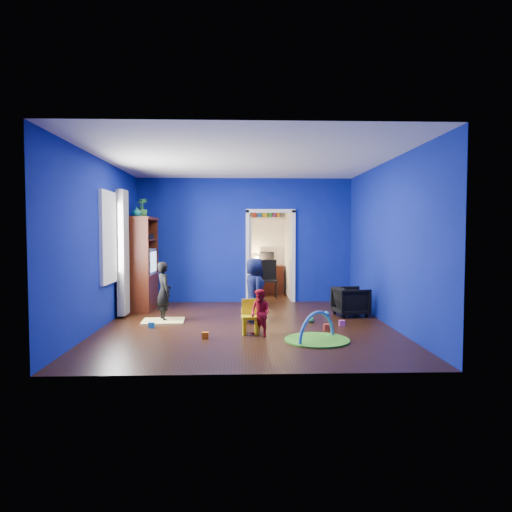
{
  "coord_description": "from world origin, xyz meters",
  "views": [
    {
      "loc": [
        -0.1,
        -7.94,
        1.64
      ],
      "look_at": [
        0.18,
        0.4,
        1.21
      ],
      "focal_mm": 32.0,
      "sensor_mm": 36.0,
      "label": 1
    }
  ],
  "objects_px": {
    "crt_tv": "(142,262)",
    "kid_chair": "(251,318)",
    "toddler_red": "(260,313)",
    "tv_armoire": "(141,264)",
    "vase": "(137,212)",
    "hopper_ball": "(251,310)",
    "child_black": "(164,291)",
    "child_navy": "(254,290)",
    "play_mat": "(317,340)",
    "armchair": "(351,301)",
    "folding_chair": "(269,280)",
    "study_desk": "(267,279)"
  },
  "relations": [
    {
      "from": "child_navy",
      "to": "crt_tv",
      "type": "height_order",
      "value": "crt_tv"
    },
    {
      "from": "child_black",
      "to": "hopper_ball",
      "type": "relative_size",
      "value": 2.92
    },
    {
      "from": "hopper_ball",
      "to": "play_mat",
      "type": "relative_size",
      "value": 0.38
    },
    {
      "from": "vase",
      "to": "study_desk",
      "type": "relative_size",
      "value": 0.23
    },
    {
      "from": "tv_armoire",
      "to": "play_mat",
      "type": "bearing_deg",
      "value": -41.59
    },
    {
      "from": "child_navy",
      "to": "crt_tv",
      "type": "relative_size",
      "value": 1.68
    },
    {
      "from": "tv_armoire",
      "to": "play_mat",
      "type": "relative_size",
      "value": 1.99
    },
    {
      "from": "crt_tv",
      "to": "kid_chair",
      "type": "bearing_deg",
      "value": -46.87
    },
    {
      "from": "armchair",
      "to": "child_navy",
      "type": "bearing_deg",
      "value": 98.33
    },
    {
      "from": "child_black",
      "to": "kid_chair",
      "type": "distance_m",
      "value": 1.96
    },
    {
      "from": "toddler_red",
      "to": "folding_chair",
      "type": "bearing_deg",
      "value": 129.87
    },
    {
      "from": "toddler_red",
      "to": "folding_chair",
      "type": "distance_m",
      "value": 4.16
    },
    {
      "from": "toddler_red",
      "to": "play_mat",
      "type": "distance_m",
      "value": 0.97
    },
    {
      "from": "child_black",
      "to": "folding_chair",
      "type": "relative_size",
      "value": 1.19
    },
    {
      "from": "toddler_red",
      "to": "crt_tv",
      "type": "bearing_deg",
      "value": 178.01
    },
    {
      "from": "hopper_ball",
      "to": "study_desk",
      "type": "relative_size",
      "value": 0.43
    },
    {
      "from": "play_mat",
      "to": "folding_chair",
      "type": "bearing_deg",
      "value": 95.77
    },
    {
      "from": "armchair",
      "to": "study_desk",
      "type": "relative_size",
      "value": 0.71
    },
    {
      "from": "kid_chair",
      "to": "study_desk",
      "type": "distance_m",
      "value": 4.93
    },
    {
      "from": "armchair",
      "to": "child_black",
      "type": "relative_size",
      "value": 0.57
    },
    {
      "from": "vase",
      "to": "tv_armoire",
      "type": "relative_size",
      "value": 0.1
    },
    {
      "from": "crt_tv",
      "to": "folding_chair",
      "type": "height_order",
      "value": "crt_tv"
    },
    {
      "from": "toddler_red",
      "to": "tv_armoire",
      "type": "bearing_deg",
      "value": 178.48
    },
    {
      "from": "vase",
      "to": "hopper_ball",
      "type": "bearing_deg",
      "value": -21.59
    },
    {
      "from": "folding_chair",
      "to": "crt_tv",
      "type": "bearing_deg",
      "value": -150.83
    },
    {
      "from": "study_desk",
      "to": "folding_chair",
      "type": "height_order",
      "value": "folding_chair"
    },
    {
      "from": "kid_chair",
      "to": "vase",
      "type": "bearing_deg",
      "value": 132.22
    },
    {
      "from": "vase",
      "to": "study_desk",
      "type": "xyz_separation_m",
      "value": [
        2.82,
        2.81,
        -1.69
      ]
    },
    {
      "from": "study_desk",
      "to": "play_mat",
      "type": "bearing_deg",
      "value": -85.24
    },
    {
      "from": "child_navy",
      "to": "toddler_red",
      "type": "height_order",
      "value": "child_navy"
    },
    {
      "from": "toddler_red",
      "to": "vase",
      "type": "xyz_separation_m",
      "value": [
        -2.43,
        2.29,
        1.69
      ]
    },
    {
      "from": "armchair",
      "to": "hopper_ball",
      "type": "distance_m",
      "value": 2.01
    },
    {
      "from": "folding_chair",
      "to": "study_desk",
      "type": "bearing_deg",
      "value": 90.0
    },
    {
      "from": "armchair",
      "to": "tv_armoire",
      "type": "xyz_separation_m",
      "value": [
        -4.28,
        0.86,
        0.7
      ]
    },
    {
      "from": "child_black",
      "to": "play_mat",
      "type": "bearing_deg",
      "value": -148.65
    },
    {
      "from": "tv_armoire",
      "to": "study_desk",
      "type": "xyz_separation_m",
      "value": [
        2.82,
        2.51,
        -0.6
      ]
    },
    {
      "from": "crt_tv",
      "to": "kid_chair",
      "type": "xyz_separation_m",
      "value": [
        2.24,
        -2.39,
        -0.77
      ]
    },
    {
      "from": "armchair",
      "to": "toddler_red",
      "type": "distance_m",
      "value": 2.54
    },
    {
      "from": "tv_armoire",
      "to": "hopper_ball",
      "type": "xyz_separation_m",
      "value": [
        2.31,
        -1.22,
        -0.79
      ]
    },
    {
      "from": "hopper_ball",
      "to": "play_mat",
      "type": "height_order",
      "value": "hopper_ball"
    },
    {
      "from": "vase",
      "to": "folding_chair",
      "type": "distance_m",
      "value": 3.73
    },
    {
      "from": "crt_tv",
      "to": "study_desk",
      "type": "bearing_deg",
      "value": 42.1
    },
    {
      "from": "hopper_ball",
      "to": "folding_chair",
      "type": "height_order",
      "value": "folding_chair"
    },
    {
      "from": "hopper_ball",
      "to": "child_black",
      "type": "bearing_deg",
      "value": -178.53
    },
    {
      "from": "child_black",
      "to": "play_mat",
      "type": "distance_m",
      "value": 3.1
    },
    {
      "from": "child_navy",
      "to": "crt_tv",
      "type": "distance_m",
      "value": 2.78
    },
    {
      "from": "folding_chair",
      "to": "vase",
      "type": "bearing_deg",
      "value": -146.71
    },
    {
      "from": "tv_armoire",
      "to": "kid_chair",
      "type": "distance_m",
      "value": 3.38
    },
    {
      "from": "child_navy",
      "to": "vase",
      "type": "bearing_deg",
      "value": 47.53
    },
    {
      "from": "child_navy",
      "to": "folding_chair",
      "type": "relative_size",
      "value": 1.28
    }
  ]
}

